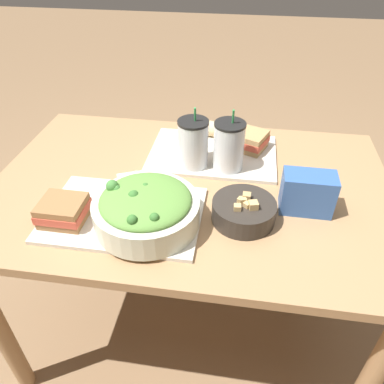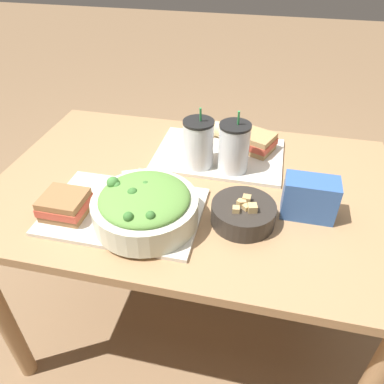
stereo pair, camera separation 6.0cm
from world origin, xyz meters
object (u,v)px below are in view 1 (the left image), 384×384
object	(u,v)px
salad_bowl	(146,208)
baguette_near	(153,183)
sandwich_near	(63,211)
chip_bag	(307,193)
sandwich_far	(248,140)
baguette_far	(218,130)
drink_cup_red	(229,147)
soup_bowl	(244,210)
napkin_folded	(137,178)
drink_cup_dark	(193,145)

from	to	relation	value
salad_bowl	baguette_near	bearing A→B (deg)	96.49
sandwich_near	chip_bag	distance (m)	0.70
sandwich_far	baguette_far	world-z (taller)	sandwich_far
sandwich_near	chip_bag	world-z (taller)	chip_bag
sandwich_near	drink_cup_red	distance (m)	0.55
salad_bowl	sandwich_near	distance (m)	0.24
soup_bowl	sandwich_far	distance (m)	0.39
sandwich_far	napkin_folded	distance (m)	0.43
soup_bowl	napkin_folded	size ratio (longest dim) A/B	1.24
drink_cup_dark	chip_bag	distance (m)	0.40
napkin_folded	soup_bowl	bearing A→B (deg)	-22.62
salad_bowl	chip_bag	size ratio (longest dim) A/B	1.96
baguette_far	chip_bag	xyz separation A→B (m)	(0.30, -0.38, 0.02)
baguette_near	baguette_far	xyz separation A→B (m)	(0.17, 0.37, 0.00)
salad_bowl	napkin_folded	xyz separation A→B (m)	(-0.09, 0.22, -0.06)
sandwich_far	drink_cup_red	world-z (taller)	drink_cup_red
chip_bag	drink_cup_red	bearing A→B (deg)	144.71
salad_bowl	chip_bag	world-z (taller)	salad_bowl
baguette_far	drink_cup_red	xyz separation A→B (m)	(0.05, -0.21, 0.05)
soup_bowl	sandwich_near	distance (m)	0.51
baguette_far	drink_cup_red	distance (m)	0.22
soup_bowl	drink_cup_dark	bearing A→B (deg)	126.47
baguette_near	sandwich_far	xyz separation A→B (m)	(0.28, 0.31, 0.00)
drink_cup_dark	drink_cup_red	size ratio (longest dim) A/B	0.99
soup_bowl	drink_cup_red	bearing A→B (deg)	104.61
sandwich_far	drink_cup_dark	xyz separation A→B (m)	(-0.18, -0.14, 0.04)
sandwich_near	chip_bag	bearing A→B (deg)	13.99
sandwich_near	baguette_near	distance (m)	0.28
chip_bag	napkin_folded	world-z (taller)	chip_bag
drink_cup_dark	sandwich_far	bearing A→B (deg)	38.00
soup_bowl	drink_cup_red	world-z (taller)	drink_cup_red
napkin_folded	drink_cup_red	bearing A→B (deg)	18.47
salad_bowl	baguette_near	size ratio (longest dim) A/B	2.36
salad_bowl	sandwich_far	size ratio (longest dim) A/B	1.84
chip_bag	sandwich_near	bearing A→B (deg)	-166.04
sandwich_near	drink_cup_red	world-z (taller)	drink_cup_red
sandwich_near	napkin_folded	distance (m)	0.28
baguette_far	drink_cup_red	world-z (taller)	drink_cup_red
soup_bowl	drink_cup_red	size ratio (longest dim) A/B	0.85
chip_bag	napkin_folded	bearing A→B (deg)	172.30
sandwich_far	drink_cup_dark	bearing A→B (deg)	-119.52
baguette_near	baguette_far	size ratio (longest dim) A/B	1.22
soup_bowl	baguette_far	bearing A→B (deg)	104.50
soup_bowl	napkin_folded	world-z (taller)	soup_bowl
drink_cup_red	napkin_folded	size ratio (longest dim) A/B	1.46
baguette_near	sandwich_far	distance (m)	0.42
salad_bowl	soup_bowl	world-z (taller)	salad_bowl
salad_bowl	baguette_far	xyz separation A→B (m)	(0.15, 0.52, -0.02)
sandwich_near	baguette_far	bearing A→B (deg)	55.38
salad_bowl	sandwich_near	xyz separation A→B (m)	(-0.23, -0.02, -0.02)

